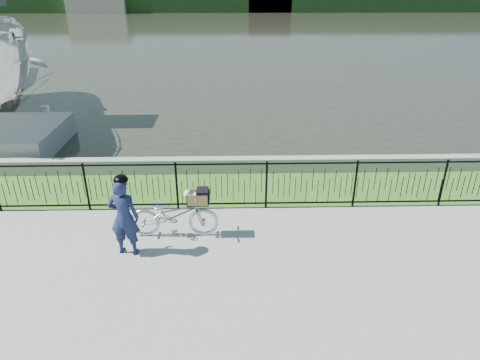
{
  "coord_description": "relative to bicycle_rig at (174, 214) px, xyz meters",
  "views": [
    {
      "loc": [
        0.2,
        -6.94,
        4.82
      ],
      "look_at": [
        0.39,
        1.0,
        1.0
      ],
      "focal_mm": 32.0,
      "sensor_mm": 36.0,
      "label": 1
    }
  ],
  "objects": [
    {
      "name": "far_building_right",
      "position": [
        6.94,
        57.99,
        1.12
      ],
      "size": [
        6.0,
        3.0,
        3.2
      ],
      "primitive_type": "cube",
      "color": "#AC9F8A",
      "rests_on": "ground"
    },
    {
      "name": "ground",
      "position": [
        0.94,
        -0.51,
        -0.48
      ],
      "size": [
        120.0,
        120.0,
        0.0
      ],
      "primitive_type": "plane",
      "color": "gray",
      "rests_on": "ground"
    },
    {
      "name": "quay_wall",
      "position": [
        0.94,
        3.09,
        -0.28
      ],
      "size": [
        60.0,
        0.3,
        0.4
      ],
      "primitive_type": "cube",
      "color": "gray",
      "rests_on": "ground"
    },
    {
      "name": "water",
      "position": [
        0.94,
        32.49,
        -0.48
      ],
      "size": [
        120.0,
        120.0,
        0.0
      ],
      "primitive_type": "plane",
      "color": "#28281F",
      "rests_on": "ground"
    },
    {
      "name": "cyclist",
      "position": [
        -0.85,
        -0.58,
        0.32
      ],
      "size": [
        0.6,
        0.43,
        1.62
      ],
      "color": "#171F3F",
      "rests_on": "ground"
    },
    {
      "name": "grass_strip",
      "position": [
        0.94,
        2.09,
        -0.48
      ],
      "size": [
        60.0,
        2.0,
        0.01
      ],
      "primitive_type": "cube",
      "color": "#396620",
      "rests_on": "ground"
    },
    {
      "name": "fence",
      "position": [
        0.94,
        1.09,
        0.09
      ],
      "size": [
        14.0,
        0.06,
        1.15
      ],
      "primitive_type": null,
      "color": "black",
      "rests_on": "ground"
    },
    {
      "name": "far_treeline",
      "position": [
        0.94,
        59.49,
        1.02
      ],
      "size": [
        120.0,
        6.0,
        3.0
      ],
      "primitive_type": "cube",
      "color": "#1E3E18",
      "rests_on": "ground"
    },
    {
      "name": "bicycle_rig",
      "position": [
        0.0,
        0.0,
        0.0
      ],
      "size": [
        1.8,
        0.63,
        1.06
      ],
      "color": "#B5BBC2",
      "rests_on": "ground"
    }
  ]
}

